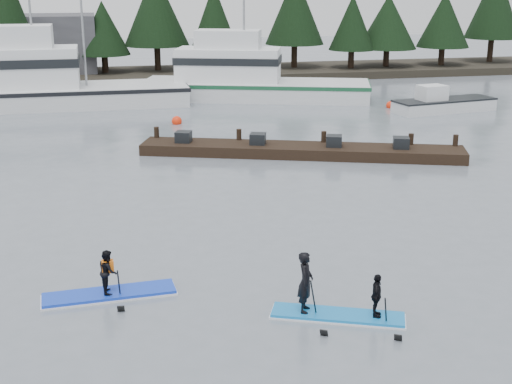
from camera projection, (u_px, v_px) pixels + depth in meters
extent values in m
plane|color=slate|center=(306.00, 300.00, 18.18)|extent=(160.00, 160.00, 0.00)
cube|color=#2D281E|center=(161.00, 75.00, 57.37)|extent=(70.00, 8.00, 0.60)
cube|color=silver|center=(52.00, 104.00, 45.23)|extent=(17.01, 4.78, 2.27)
cube|color=white|center=(15.00, 68.00, 44.13)|extent=(7.66, 3.43, 2.46)
cylinder|color=gray|center=(31.00, 27.00, 43.65)|extent=(0.14, 0.14, 7.40)
cube|color=silver|center=(255.00, 97.00, 48.00)|extent=(15.67, 8.78, 2.15)
cube|color=white|center=(228.00, 65.00, 47.55)|extent=(7.41, 5.06, 2.15)
cylinder|color=gray|center=(244.00, 30.00, 46.78)|extent=(0.14, 0.14, 6.74)
cube|color=silver|center=(444.00, 105.00, 43.43)|extent=(6.65, 3.03, 0.75)
cube|color=black|center=(301.00, 151.00, 32.70)|extent=(14.57, 6.76, 0.49)
sphere|color=#FF2C0C|center=(390.00, 108.00, 44.70)|extent=(0.56, 0.56, 0.56)
sphere|color=#FF2C0C|center=(177.00, 124.00, 39.81)|extent=(0.57, 0.57, 0.57)
cube|color=blue|center=(109.00, 294.00, 18.36)|extent=(3.41, 1.03, 0.13)
imported|color=black|center=(108.00, 271.00, 18.18)|extent=(0.47, 0.58, 1.14)
cube|color=orange|center=(108.00, 266.00, 18.14)|extent=(0.31, 0.22, 0.32)
cylinder|color=black|center=(120.00, 290.00, 18.18)|extent=(0.10, 0.86, 1.45)
cube|color=#1579C7|center=(338.00, 315.00, 17.22)|extent=(3.23, 1.91, 0.11)
imported|color=black|center=(305.00, 282.00, 17.12)|extent=(0.55, 0.65, 1.53)
cylinder|color=black|center=(314.00, 304.00, 17.00)|extent=(0.51, 0.83, 1.59)
imported|color=black|center=(377.00, 296.00, 16.90)|extent=(0.49, 0.69, 1.08)
cylinder|color=black|center=(386.00, 319.00, 16.78)|extent=(0.46, 0.75, 1.43)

